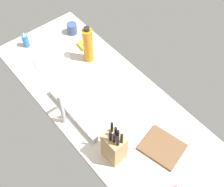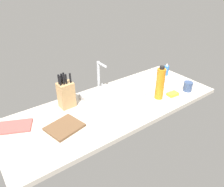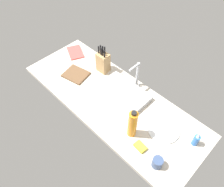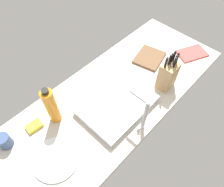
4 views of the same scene
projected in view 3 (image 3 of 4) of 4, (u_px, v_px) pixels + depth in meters
The scene contains 11 objects.
countertop_slab at pixel (111, 99), 191.58cm from camera, with size 173.21×65.83×3.50cm, color beige.
sink_basin at pixel (121, 94), 189.99cm from camera, with size 44.80×31.97×4.64cm, color #B7BABF.
faucet at pixel (137, 73), 188.73cm from camera, with size 5.50×12.44×25.90cm.
knife_block at pixel (103, 62), 204.72cm from camera, with size 11.42×9.49×27.32cm.
cutting_board at pixel (76, 74), 207.74cm from camera, with size 21.89×18.65×1.80cm, color brown.
soap_bottle at pixel (196, 140), 157.98cm from camera, with size 4.53×4.53×12.57cm.
water_bottle at pixel (133, 124), 157.64cm from camera, with size 6.88×6.88×27.88cm.
dinner_plate at pixel (164, 129), 169.25cm from camera, with size 25.05×25.05×1.20cm, color white.
dish_towel at pixel (75, 52), 229.46cm from camera, with size 21.71×13.90×1.20cm, color #CC4C47.
coffee_mug at pixel (157, 163), 148.35cm from camera, with size 7.43×7.43×8.30cm, color #384C75.
dish_sponge at pixel (140, 147), 159.16cm from camera, with size 9.00×6.00×2.40cm, color yellow.
Camera 3 is at (84.96, -84.02, 151.59)cm, focal length 34.85 mm.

